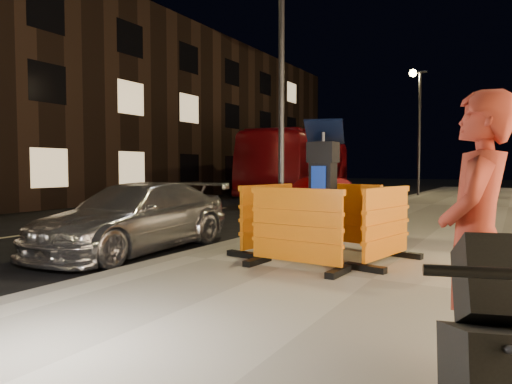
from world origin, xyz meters
The scene contains 15 objects.
ground_plane centered at (0.00, 0.00, 0.00)m, with size 120.00×120.00×0.00m, color black.
sidewalk centered at (3.00, 0.00, 0.07)m, with size 6.00×60.00×0.15m, color gray.
kerb centered at (0.00, 0.00, 0.07)m, with size 0.30×60.00×0.15m, color slate.
parking_kiosk centered at (1.97, 0.97, 1.11)m, with size 0.61×0.61×1.93m, color black.
barrier_front centered at (1.97, 0.02, 0.69)m, with size 1.38×0.57×1.08m, color orange.
barrier_back centered at (1.97, 1.92, 0.69)m, with size 1.38×0.57×1.08m, color orange.
barrier_kerbside centered at (1.02, 0.97, 0.69)m, with size 1.38×0.57×1.08m, color orange.
barrier_bldgside centered at (2.92, 0.97, 0.69)m, with size 1.38×0.57×1.08m, color orange.
car_silver centered at (-1.45, 0.55, 0.00)m, with size 1.71×4.21×1.22m, color silver.
car_red centered at (-1.30, 8.79, 0.00)m, with size 1.24×3.55×1.17m, color #8C0509.
bus_doubledecker centered at (-5.14, 16.03, 0.00)m, with size 2.75×11.75×3.27m, color maroon.
man centered at (4.29, -2.40, 1.05)m, with size 0.66×0.43×1.80m, color maroon.
stroller centered at (4.49, -3.30, 0.66)m, with size 0.53×0.82×1.02m, color black.
street_lamp_mid centered at (0.25, 3.00, 3.15)m, with size 0.12×0.12×6.00m, color #3F3F44.
street_lamp_far centered at (0.25, 18.00, 3.15)m, with size 0.12×0.12×6.00m, color #3F3F44.
Camera 1 is at (4.50, -5.43, 1.49)m, focal length 32.00 mm.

